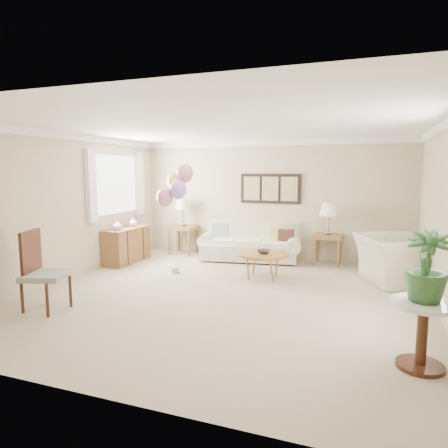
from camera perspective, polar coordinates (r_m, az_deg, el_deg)
name	(u,v)px	position (r m, az deg, el deg)	size (l,w,h in m)	color
ground_plane	(224,296)	(6.30, 0.01, -10.28)	(6.00, 6.00, 0.00)	tan
room_shell	(219,191)	(6.13, -0.65, 4.71)	(6.04, 6.04, 2.60)	#BAAB91
wall_art_triptych	(270,189)	(8.85, 6.65, 5.04)	(1.35, 0.06, 0.65)	black
sofa	(250,245)	(8.74, 3.75, -3.03)	(2.37, 1.14, 0.83)	beige
end_table_left	(183,230)	(9.39, -5.85, -0.89)	(0.61, 0.56, 0.67)	brown
end_table_right	(328,239)	(8.52, 14.59, -2.11)	(0.59, 0.53, 0.64)	brown
lamp_left	(183,205)	(9.32, -5.90, 2.76)	(0.37, 0.37, 0.64)	gray
lamp_right	(329,210)	(8.44, 14.72, 1.88)	(0.37, 0.37, 0.65)	gray
coffee_table	(263,255)	(7.27, 5.57, -4.42)	(0.92, 0.92, 0.46)	#99642E
decor_bowl	(264,252)	(7.24, 5.69, -3.95)	(0.24, 0.24, 0.06)	#2F241D
armchair	(395,260)	(7.54, 23.20, -4.71)	(1.26, 1.10, 0.82)	beige
side_table	(423,318)	(4.44, 26.57, -11.95)	(0.62, 0.62, 0.68)	silver
potted_plant	(426,266)	(4.31, 26.94, -5.36)	(0.39, 0.39, 0.71)	#254F27
accent_chair	(41,269)	(6.14, -24.72, -5.85)	(0.69, 0.69, 1.12)	gray
credenza	(127,245)	(8.75, -13.73, -2.94)	(0.46, 1.20, 0.74)	brown
vase_white	(117,225)	(8.39, -15.01, -0.18)	(0.19, 0.19, 0.20)	#B8B5CB
vase_sage	(133,222)	(8.87, -12.86, 0.28)	(0.19, 0.19, 0.19)	beige
balloon_cluster	(176,186)	(7.48, -6.91, 5.42)	(0.64, 0.53, 2.07)	gray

